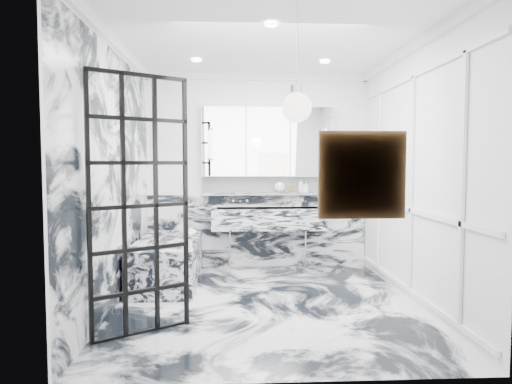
{
  "coord_description": "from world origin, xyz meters",
  "views": [
    {
      "loc": [
        -0.36,
        -4.84,
        1.52
      ],
      "look_at": [
        -0.08,
        0.5,
        1.17
      ],
      "focal_mm": 32.0,
      "sensor_mm": 36.0,
      "label": 1
    }
  ],
  "objects": [
    {
      "name": "crittall_door",
      "position": [
        -1.17,
        -0.81,
        1.14
      ],
      "size": [
        0.76,
        0.51,
        2.28
      ],
      "primitive_type": null,
      "rotation": [
        0.0,
        0.0,
        0.57
      ],
      "color": "black",
      "rests_on": "floor"
    },
    {
      "name": "flower_vase",
      "position": [
        -0.84,
        0.18,
        0.61
      ],
      "size": [
        0.07,
        0.07,
        0.12
      ],
      "primitive_type": "cylinder",
      "color": "silver",
      "rests_on": "bathtub"
    },
    {
      "name": "soap_bottle_a",
      "position": [
        0.63,
        1.71,
        1.19
      ],
      "size": [
        0.1,
        0.1,
        0.2
      ],
      "primitive_type": "imported",
      "rotation": [
        0.0,
        0.0,
        -0.32
      ],
      "color": "#8C5919",
      "rests_on": "ledge"
    },
    {
      "name": "bathtub",
      "position": [
        -1.18,
        0.9,
        0.28
      ],
      "size": [
        0.75,
        1.65,
        0.55
      ],
      "primitive_type": "cube",
      "color": "silver",
      "rests_on": "floor"
    },
    {
      "name": "amber_bottle",
      "position": [
        0.49,
        1.71,
        1.14
      ],
      "size": [
        0.04,
        0.04,
        0.1
      ],
      "primitive_type": "cylinder",
      "color": "#8C5919",
      "rests_on": "ledge"
    },
    {
      "name": "wall_back",
      "position": [
        0.0,
        1.8,
        1.4
      ],
      "size": [
        3.6,
        0.0,
        3.6
      ],
      "primitive_type": "plane",
      "rotation": [
        1.57,
        0.0,
        0.0
      ],
      "color": "white",
      "rests_on": "floor"
    },
    {
      "name": "wall_right",
      "position": [
        1.6,
        0.0,
        1.4
      ],
      "size": [
        0.0,
        3.6,
        3.6
      ],
      "primitive_type": "plane",
      "rotation": [
        1.57,
        0.0,
        -1.57
      ],
      "color": "white",
      "rests_on": "floor"
    },
    {
      "name": "panel_molding",
      "position": [
        1.58,
        0.0,
        1.3
      ],
      "size": [
        0.03,
        3.4,
        2.3
      ],
      "primitive_type": "cube",
      "color": "white",
      "rests_on": "floor"
    },
    {
      "name": "pendant_light",
      "position": [
        0.14,
        -1.34,
        1.94
      ],
      "size": [
        0.23,
        0.23,
        0.23
      ],
      "primitive_type": "sphere",
      "color": "white",
      "rests_on": "ceiling"
    },
    {
      "name": "mirror_cabinet",
      "position": [
        0.15,
        1.73,
        1.82
      ],
      "size": [
        1.9,
        0.16,
        1.0
      ],
      "primitive_type": "cube",
      "color": "white",
      "rests_on": "wall_back"
    },
    {
      "name": "sconce_right",
      "position": [
        0.97,
        1.63,
        1.78
      ],
      "size": [
        0.07,
        0.07,
        0.4
      ],
      "primitive_type": "cylinder",
      "color": "white",
      "rests_on": "mirror_cabinet"
    },
    {
      "name": "trough_sink",
      "position": [
        0.15,
        1.55,
        0.73
      ],
      "size": [
        1.6,
        0.45,
        0.3
      ],
      "primitive_type": "cube",
      "color": "silver",
      "rests_on": "wall_back"
    },
    {
      "name": "ledge",
      "position": [
        0.15,
        1.72,
        1.07
      ],
      "size": [
        1.9,
        0.14,
        0.04
      ],
      "primitive_type": "cube",
      "color": "silver",
      "rests_on": "wall_back"
    },
    {
      "name": "marble_clad_left",
      "position": [
        -1.59,
        0.0,
        1.34
      ],
      "size": [
        0.02,
        3.56,
        2.68
      ],
      "primitive_type": "cube",
      "color": "silver",
      "rests_on": "floor"
    },
    {
      "name": "wall_left",
      "position": [
        -1.6,
        0.0,
        1.4
      ],
      "size": [
        0.0,
        3.6,
        3.6
      ],
      "primitive_type": "plane",
      "rotation": [
        1.57,
        0.0,
        1.57
      ],
      "color": "white",
      "rests_on": "floor"
    },
    {
      "name": "floor",
      "position": [
        0.0,
        0.0,
        0.0
      ],
      "size": [
        3.6,
        3.6,
        0.0
      ],
      "primitive_type": "plane",
      "color": "silver",
      "rests_on": "ground"
    },
    {
      "name": "marble_clad_back",
      "position": [
        0.0,
        1.78,
        0.53
      ],
      "size": [
        3.18,
        0.05,
        1.05
      ],
      "primitive_type": "cube",
      "color": "silver",
      "rests_on": "floor"
    },
    {
      "name": "wall_front",
      "position": [
        0.0,
        -1.8,
        1.4
      ],
      "size": [
        3.6,
        0.0,
        3.6
      ],
      "primitive_type": "plane",
      "rotation": [
        -1.57,
        0.0,
        0.0
      ],
      "color": "white",
      "rests_on": "floor"
    },
    {
      "name": "artwork",
      "position": [
        0.53,
        -1.76,
        1.43
      ],
      "size": [
        0.5,
        0.05,
        0.5
      ],
      "primitive_type": "cube",
      "color": "#B24712",
      "rests_on": "wall_front"
    },
    {
      "name": "sconce_left",
      "position": [
        -0.67,
        1.63,
        1.78
      ],
      "size": [
        0.07,
        0.07,
        0.4
      ],
      "primitive_type": "cylinder",
      "color": "white",
      "rests_on": "mirror_cabinet"
    },
    {
      "name": "soap_bottle_b",
      "position": [
        0.71,
        1.71,
        1.17
      ],
      "size": [
        0.1,
        0.1,
        0.16
      ],
      "primitive_type": "imported",
      "rotation": [
        0.0,
        0.0,
        -0.43
      ],
      "color": "#4C4C51",
      "rests_on": "ledge"
    },
    {
      "name": "subway_tile",
      "position": [
        0.15,
        1.78,
        1.21
      ],
      "size": [
        1.9,
        0.03,
        0.23
      ],
      "primitive_type": "cube",
      "color": "white",
      "rests_on": "wall_back"
    },
    {
      "name": "ceiling",
      "position": [
        0.0,
        0.0,
        2.8
      ],
      "size": [
        3.6,
        3.6,
        0.0
      ],
      "primitive_type": "plane",
      "rotation": [
        3.14,
        0.0,
        0.0
      ],
      "color": "white",
      "rests_on": "wall_back"
    },
    {
      "name": "soap_bottle_c",
      "position": [
        0.97,
        1.71,
        1.16
      ],
      "size": [
        0.13,
        0.13,
        0.14
      ],
      "primitive_type": "imported",
      "rotation": [
        0.0,
        0.0,
        -0.27
      ],
      "color": "silver",
      "rests_on": "ledge"
    },
    {
      "name": "face_pot",
      "position": [
        0.32,
        1.71,
        1.17
      ],
      "size": [
        0.16,
        0.16,
        0.16
      ],
      "primitive_type": "sphere",
      "color": "white",
      "rests_on": "ledge"
    }
  ]
}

